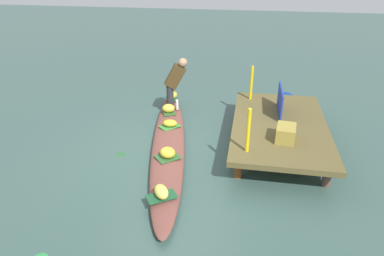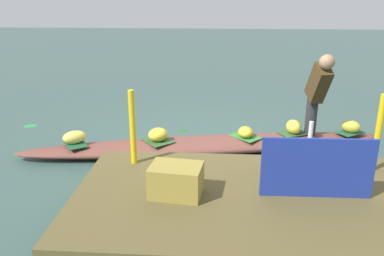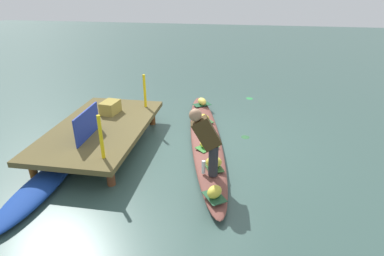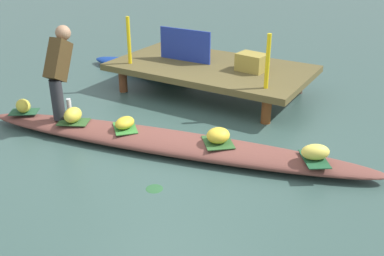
{
  "view_description": "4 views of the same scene",
  "coord_description": "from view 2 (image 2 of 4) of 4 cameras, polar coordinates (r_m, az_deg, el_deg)",
  "views": [
    {
      "loc": [
        5.74,
        1.48,
        3.37
      ],
      "look_at": [
        -0.07,
        0.45,
        0.44
      ],
      "focal_mm": 32.38,
      "sensor_mm": 36.0,
      "label": 1
    },
    {
      "loc": [
        -0.18,
        5.22,
        2.14
      ],
      "look_at": [
        0.16,
        0.37,
        0.47
      ],
      "focal_mm": 37.08,
      "sensor_mm": 36.0,
      "label": 2
    },
    {
      "loc": [
        -6.05,
        -0.71,
        3.17
      ],
      "look_at": [
        0.06,
        0.31,
        0.29
      ],
      "focal_mm": 29.92,
      "sensor_mm": 36.0,
      "label": 3
    },
    {
      "loc": [
        2.78,
        -4.06,
        2.54
      ],
      "look_at": [
        0.28,
        0.15,
        0.29
      ],
      "focal_mm": 41.2,
      "sensor_mm": 36.0,
      "label": 4
    }
  ],
  "objects": [
    {
      "name": "leaf_mat_3",
      "position": [
        5.68,
        7.68,
        -1.25
      ],
      "size": [
        0.49,
        0.48,
        0.01
      ],
      "primitive_type": "cube",
      "rotation": [
        0.0,
        0.0,
        2.38
      ],
      "color": "#377F33",
      "rests_on": "vendor_boat"
    },
    {
      "name": "banana_bunch_3",
      "position": [
        5.65,
        7.71,
        -0.57
      ],
      "size": [
        0.22,
        0.3,
        0.14
      ],
      "primitive_type": "ellipsoid",
      "rotation": [
        0.0,
        0.0,
        1.6
      ],
      "color": "gold",
      "rests_on": "vendor_boat"
    },
    {
      "name": "banana_bunch_4",
      "position": [
        6.22,
        21.88,
        0.2
      ],
      "size": [
        0.33,
        0.3,
        0.18
      ],
      "primitive_type": "ellipsoid",
      "rotation": [
        0.0,
        0.0,
        2.62
      ],
      "color": "gold",
      "rests_on": "vendor_boat"
    },
    {
      "name": "leaf_mat_0",
      "position": [
        5.95,
        14.33,
        -0.73
      ],
      "size": [
        0.47,
        0.41,
        0.01
      ],
      "primitive_type": "cube",
      "rotation": [
        0.0,
        0.0,
        0.45
      ],
      "color": "#2F5628",
      "rests_on": "vendor_boat"
    },
    {
      "name": "dock_platform",
      "position": [
        3.58,
        9.13,
        -10.26
      ],
      "size": [
        3.2,
        1.8,
        0.47
      ],
      "color": "brown",
      "rests_on": "ground"
    },
    {
      "name": "banana_bunch_0",
      "position": [
        5.92,
        14.4,
        0.17
      ],
      "size": [
        0.25,
        0.31,
        0.2
      ],
      "primitive_type": "ellipsoid",
      "rotation": [
        0.0,
        0.0,
        4.9
      ],
      "color": "yellow",
      "rests_on": "vendor_boat"
    },
    {
      "name": "leaf_mat_1",
      "position": [
        5.62,
        -16.46,
        -2.11
      ],
      "size": [
        0.45,
        0.51,
        0.01
      ],
      "primitive_type": "cube",
      "rotation": [
        0.0,
        0.0,
        2.16
      ],
      "color": "#1D4F2E",
      "rests_on": "vendor_boat"
    },
    {
      "name": "canal_water",
      "position": [
        5.64,
        1.89,
        -3.35
      ],
      "size": [
        40.0,
        40.0,
        0.0
      ],
      "primitive_type": "plane",
      "color": "#36514A",
      "rests_on": "ground"
    },
    {
      "name": "produce_crate",
      "position": [
        3.44,
        -2.31,
        -7.54
      ],
      "size": [
        0.48,
        0.37,
        0.27
      ],
      "primitive_type": "cube",
      "rotation": [
        0.0,
        0.0,
        -0.12
      ],
      "color": "olive",
      "rests_on": "dock_platform"
    },
    {
      "name": "railing_post_west",
      "position": [
        4.22,
        25.21,
        -0.66
      ],
      "size": [
        0.06,
        0.06,
        0.77
      ],
      "primitive_type": "cylinder",
      "color": "yellow",
      "rests_on": "dock_platform"
    },
    {
      "name": "vendor_boat",
      "position": [
        5.61,
        1.9,
        -2.44
      ],
      "size": [
        5.19,
        1.65,
        0.19
      ],
      "primitive_type": "ellipsoid",
      "rotation": [
        0.0,
        0.0,
        0.2
      ],
      "color": "brown",
      "rests_on": "ground"
    },
    {
      "name": "market_banner",
      "position": [
        3.52,
        17.59,
        -5.53
      ],
      "size": [
        0.95,
        0.04,
        0.53
      ],
      "primitive_type": "cube",
      "rotation": [
        0.0,
        0.0,
        0.01
      ],
      "color": "navy",
      "rests_on": "dock_platform"
    },
    {
      "name": "leaf_mat_2",
      "position": [
        5.5,
        -4.89,
        -1.83
      ],
      "size": [
        0.51,
        0.52,
        0.01
      ],
      "primitive_type": "cube",
      "rotation": [
        0.0,
        0.0,
        2.28
      ],
      "color": "#2E5A2A",
      "rests_on": "vendor_boat"
    },
    {
      "name": "banana_bunch_2",
      "position": [
        5.47,
        -4.91,
        -0.94
      ],
      "size": [
        0.37,
        0.38,
        0.18
      ],
      "primitive_type": "ellipsoid",
      "rotation": [
        0.0,
        0.0,
        1.02
      ],
      "color": "yellow",
      "rests_on": "vendor_boat"
    },
    {
      "name": "water_bottle",
      "position": [
        5.82,
        16.73,
        -0.22
      ],
      "size": [
        0.06,
        0.06,
        0.24
      ],
      "primitive_type": "cylinder",
      "color": "silver",
      "rests_on": "vendor_boat"
    },
    {
      "name": "banana_bunch_1",
      "position": [
        5.59,
        -16.55,
        -1.28
      ],
      "size": [
        0.37,
        0.33,
        0.18
      ],
      "primitive_type": "ellipsoid",
      "rotation": [
        0.0,
        0.0,
        0.58
      ],
      "color": "#F2D954",
      "rests_on": "vendor_boat"
    },
    {
      "name": "drifting_plant_0",
      "position": [
        7.24,
        -22.22,
        0.33
      ],
      "size": [
        0.29,
        0.27,
        0.01
      ],
      "primitive_type": "ellipsoid",
      "rotation": [
        0.0,
        0.0,
        0.48
      ],
      "color": "#2D8843",
      "rests_on": "ground"
    },
    {
      "name": "railing_post_east",
      "position": [
        4.02,
        -8.54,
        0.08
      ],
      "size": [
        0.06,
        0.06,
        0.77
      ],
      "primitive_type": "cylinder",
      "color": "yellow",
      "rests_on": "dock_platform"
    },
    {
      "name": "vendor_person",
      "position": [
        5.72,
        17.63,
        5.28
      ],
      "size": [
        0.28,
        0.53,
        1.19
      ],
      "color": "#28282D",
      "rests_on": "vendor_boat"
    },
    {
      "name": "leaf_mat_4",
      "position": [
        6.25,
        21.78,
        -0.58
      ],
      "size": [
        0.45,
        0.42,
        0.01
      ],
      "primitive_type": "cube",
      "rotation": [
        0.0,
        0.0,
        0.61
      ],
      "color": "#235133",
      "rests_on": "vendor_boat"
    },
    {
      "name": "drifting_plant_1",
      "position": [
        6.45,
        -1.38,
        -0.4
      ],
      "size": [
        0.26,
        0.26,
        0.01
      ],
      "primitive_type": "ellipsoid",
      "rotation": [
        0.0,
        0.0,
        2.34
      ],
      "color": "#285930",
      "rests_on": "ground"
    }
  ]
}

